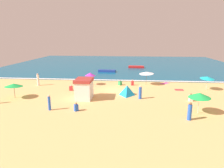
# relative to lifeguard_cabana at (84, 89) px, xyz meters

# --- Properties ---
(ground_plane) EXTENTS (60.00, 60.00, 0.00)m
(ground_plane) POSITION_rel_lifeguard_cabana_xyz_m (3.52, 4.32, -1.28)
(ground_plane) COLOR #E5B26B
(ocean_water) EXTENTS (60.00, 44.00, 0.10)m
(ocean_water) POSITION_rel_lifeguard_cabana_xyz_m (3.52, 32.32, -1.23)
(ocean_water) COLOR #0F567A
(ocean_water) RESTS_ON ground_plane
(wave_breaker_foam) EXTENTS (57.00, 0.70, 0.01)m
(wave_breaker_foam) POSITION_rel_lifeguard_cabana_xyz_m (3.52, 10.62, -1.17)
(wave_breaker_foam) COLOR white
(wave_breaker_foam) RESTS_ON ocean_water
(lifeguard_cabana) EXTENTS (2.00, 2.71, 2.51)m
(lifeguard_cabana) POSITION_rel_lifeguard_cabana_xyz_m (0.00, 0.00, 0.00)
(lifeguard_cabana) COLOR white
(lifeguard_cabana) RESTS_ON ground_plane
(beach_umbrella_0) EXTENTS (2.49, 2.50, 2.06)m
(beach_umbrella_0) POSITION_rel_lifeguard_cabana_xyz_m (16.56, 5.67, 0.52)
(beach_umbrella_0) COLOR silver
(beach_umbrella_0) RESTS_ON ground_plane
(beach_umbrella_1) EXTENTS (3.22, 3.22, 2.18)m
(beach_umbrella_1) POSITION_rel_lifeguard_cabana_xyz_m (8.16, 8.05, 0.66)
(beach_umbrella_1) COLOR #4C3823
(beach_umbrella_1) RESTS_ON ground_plane
(beach_umbrella_2) EXTENTS (2.95, 2.96, 1.90)m
(beach_umbrella_2) POSITION_rel_lifeguard_cabana_xyz_m (-8.73, -0.51, 0.39)
(beach_umbrella_2) COLOR #4C3823
(beach_umbrella_2) RESTS_ON ground_plane
(beach_umbrella_3) EXTENTS (2.35, 2.35, 2.00)m
(beach_umbrella_3) POSITION_rel_lifeguard_cabana_xyz_m (-0.68, 7.22, 0.44)
(beach_umbrella_3) COLOR #4C3823
(beach_umbrella_3) RESTS_ON ground_plane
(beach_umbrella_4) EXTENTS (2.99, 3.00, 2.17)m
(beach_umbrella_4) POSITION_rel_lifeguard_cabana_xyz_m (12.42, -3.74, 0.60)
(beach_umbrella_4) COLOR silver
(beach_umbrella_4) RESTS_ON ground_plane
(beach_tent) EXTENTS (1.68, 2.15, 1.29)m
(beach_tent) POSITION_rel_lifeguard_cabana_xyz_m (5.24, 2.07, -0.63)
(beach_tent) COLOR #1999D8
(beach_tent) RESTS_ON ground_plane
(beachgoer_0) EXTENTS (0.32, 0.32, 1.68)m
(beachgoer_0) POSITION_rel_lifeguard_cabana_xyz_m (-2.72, -4.24, -0.47)
(beachgoer_0) COLOR blue
(beachgoer_0) RESTS_ON ground_plane
(beachgoer_2) EXTENTS (0.53, 0.53, 0.90)m
(beachgoer_2) POSITION_rel_lifeguard_cabana_xyz_m (0.10, -4.21, -0.89)
(beachgoer_2) COLOR blue
(beachgoer_2) RESTS_ON ground_plane
(beachgoer_3) EXTENTS (0.43, 0.43, 0.95)m
(beachgoer_3) POSITION_rel_lifeguard_cabana_xyz_m (12.82, 0.13, -0.87)
(beachgoer_3) COLOR white
(beachgoer_3) RESTS_ON ground_plane
(beachgoer_4) EXTENTS (0.40, 0.40, 1.92)m
(beachgoer_4) POSITION_rel_lifeguard_cabana_xyz_m (-8.75, 6.07, -0.36)
(beachgoer_4) COLOR white
(beachgoer_4) RESTS_ON ground_plane
(beachgoer_5) EXTENTS (0.41, 0.41, 1.69)m
(beachgoer_5) POSITION_rel_lifeguard_cabana_xyz_m (6.86, 0.56, -0.49)
(beachgoer_5) COLOR blue
(beachgoer_5) RESTS_ON ground_plane
(beachgoer_6) EXTENTS (0.44, 0.44, 1.70)m
(beachgoer_6) POSITION_rel_lifeguard_cabana_xyz_m (11.07, -5.52, -0.49)
(beachgoer_6) COLOR blue
(beachgoer_6) RESTS_ON ground_plane
(beachgoer_7) EXTENTS (0.65, 0.65, 0.80)m
(beachgoer_7) POSITION_rel_lifeguard_cabana_xyz_m (4.04, 7.45, -0.95)
(beachgoer_7) COLOR green
(beachgoer_7) RESTS_ON ground_plane
(beachgoer_8) EXTENTS (0.49, 0.49, 0.80)m
(beachgoer_8) POSITION_rel_lifeguard_cabana_xyz_m (-2.77, 3.61, -0.95)
(beachgoer_8) COLOR red
(beachgoer_8) RESTS_ON ground_plane
(beachgoer_10) EXTENTS (0.45, 0.45, 0.92)m
(beachgoer_10) POSITION_rel_lifeguard_cabana_xyz_m (5.99, 7.53, -0.87)
(beachgoer_10) COLOR red
(beachgoer_10) RESTS_ON ground_plane
(beach_towel_0) EXTENTS (1.74, 1.67, 0.01)m
(beach_towel_0) POSITION_rel_lifeguard_cabana_xyz_m (11.32, 9.32, -1.27)
(beach_towel_0) COLOR #D84CA5
(beach_towel_0) RESTS_ON ground_plane
(beach_towel_1) EXTENTS (1.23, 0.95, 0.01)m
(beach_towel_1) POSITION_rel_lifeguard_cabana_xyz_m (12.70, 5.30, -1.27)
(beach_towel_1) COLOR red
(beach_towel_1) RESTS_ON ground_plane
(small_boat_0) EXTENTS (3.78, 1.46, 0.45)m
(small_boat_0) POSITION_rel_lifeguard_cabana_xyz_m (7.07, 25.16, -0.95)
(small_boat_0) COLOR red
(small_boat_0) RESTS_ON ocean_water
(small_boat_1) EXTENTS (3.77, 1.35, 0.44)m
(small_boat_1) POSITION_rel_lifeguard_cabana_xyz_m (0.65, 18.81, -0.96)
(small_boat_1) COLOR navy
(small_boat_1) RESTS_ON ocean_water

